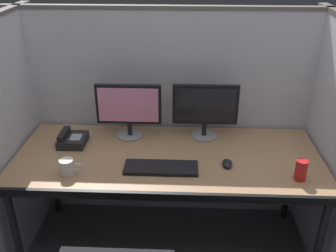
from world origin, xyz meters
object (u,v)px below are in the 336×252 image
object	(u,v)px
keyboard_main	(161,168)
desk_phone	(72,139)
computer_mouse	(227,163)
monitor_left	(129,107)
desk	(168,163)
soda_can	(301,170)
monitor_right	(205,108)
coffee_mug	(68,167)

from	to	relation	value
keyboard_main	desk_phone	xyz separation A→B (m)	(-0.60, 0.28, 0.02)
keyboard_main	computer_mouse	world-z (taller)	computer_mouse
monitor_left	desk_phone	size ratio (longest dim) A/B	2.26
desk	monitor_left	xyz separation A→B (m)	(-0.27, 0.25, 0.27)
soda_can	monitor_right	bearing A→B (deg)	136.88
monitor_left	monitor_right	size ratio (longest dim) A/B	1.00
monitor_right	computer_mouse	world-z (taller)	monitor_right
desk	soda_can	bearing A→B (deg)	-15.83
computer_mouse	desk_phone	world-z (taller)	desk_phone
desk	keyboard_main	bearing A→B (deg)	-102.19
desk	desk_phone	distance (m)	0.65
monitor_right	soda_can	distance (m)	0.72
desk	soda_can	size ratio (longest dim) A/B	15.57
monitor_left	keyboard_main	distance (m)	0.51
keyboard_main	desk_phone	bearing A→B (deg)	155.29
computer_mouse	monitor_left	bearing A→B (deg)	151.26
keyboard_main	coffee_mug	world-z (taller)	coffee_mug
monitor_right	keyboard_main	world-z (taller)	monitor_right
desk_phone	soda_can	bearing A→B (deg)	-13.92
monitor_right	desk_phone	distance (m)	0.90
computer_mouse	desk	bearing A→B (deg)	165.69
monitor_left	soda_can	size ratio (longest dim) A/B	3.52
monitor_right	coffee_mug	xyz separation A→B (m)	(-0.79, -0.49, -0.17)
keyboard_main	monitor_right	bearing A→B (deg)	57.33
monitor_left	computer_mouse	world-z (taller)	monitor_left
desk	computer_mouse	xyz separation A→B (m)	(0.36, -0.09, 0.07)
keyboard_main	coffee_mug	xyz separation A→B (m)	(-0.53, -0.08, 0.04)
desk	coffee_mug	world-z (taller)	coffee_mug
monitor_right	soda_can	xyz separation A→B (m)	(0.52, -0.48, -0.15)
desk_phone	keyboard_main	bearing A→B (deg)	-24.71
desk_phone	monitor_right	bearing A→B (deg)	9.15
monitor_left	desk_phone	xyz separation A→B (m)	(-0.37, -0.12, -0.18)
monitor_right	coffee_mug	world-z (taller)	monitor_right
desk	coffee_mug	xyz separation A→B (m)	(-0.56, -0.22, 0.10)
coffee_mug	desk	bearing A→B (deg)	21.71
monitor_left	soda_can	xyz separation A→B (m)	(1.02, -0.46, -0.15)
soda_can	desk	bearing A→B (deg)	164.17
monitor_right	coffee_mug	distance (m)	0.95
monitor_left	coffee_mug	bearing A→B (deg)	-121.55
monitor_right	coffee_mug	size ratio (longest dim) A/B	3.41
desk_phone	soda_can	world-z (taller)	soda_can
desk	keyboard_main	size ratio (longest dim) A/B	4.42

